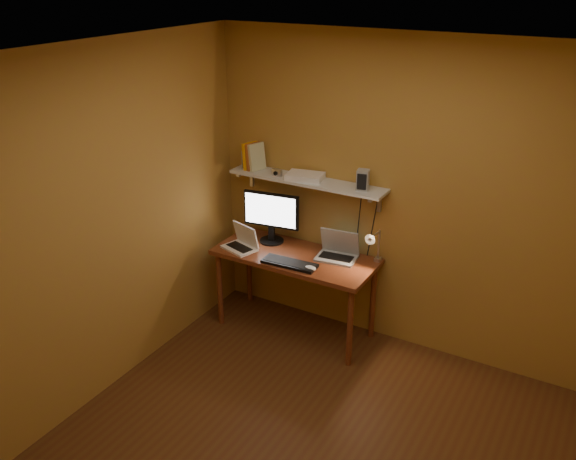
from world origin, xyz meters
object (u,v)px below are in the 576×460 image
Objects in this scene: desk at (295,264)px; laptop at (338,250)px; monitor at (271,215)px; netbook at (242,242)px; wall_shelf at (307,181)px; speaker_left at (249,160)px; mouse at (310,268)px; desk_lamp at (374,243)px; keyboard at (290,263)px; speaker_right at (363,180)px; shelf_camera at (277,173)px; router at (305,176)px.

laptop is at bearing 21.57° from desk.
desk is 3.94× the size of laptop.
monitor reaches higher than netbook.
speaker_left is (-0.57, -0.01, 0.10)m from wall_shelf.
desk_lamp is at bearing 38.51° from mouse.
wall_shelf is at bearing 94.95° from keyboard.
laptop is at bearing 45.59° from keyboard.
speaker_right is at bearing -4.51° from monitor.
netbook is 2.03× the size of speaker_left.
wall_shelf is at bearing 12.28° from shelf_camera.
wall_shelf is at bearing 163.65° from laptop.
shelf_camera reaches higher than desk.
shelf_camera is (-0.31, 0.33, 0.64)m from keyboard.
laptop is (0.34, 0.13, 0.15)m from desk.
desk_lamp is at bearing -0.71° from shelf_camera.
router reaches higher than monitor.
desk is at bearing -172.73° from speaker_right.
wall_shelf is at bearing -5.15° from speaker_left.
desk_lamp is (1.12, 0.24, 0.15)m from netbook.
desk is 0.50m from netbook.
wall_shelf is 0.58m from speaker_left.
laptop is 1.12m from speaker_left.
desk is at bearing -87.13° from router.
desk is at bearing 102.67° from keyboard.
shelf_camera is at bearing 179.29° from desk_lamp.
monitor is 0.50m from router.
desk is at bearing -164.79° from laptop.
keyboard is 2.80× the size of speaker_right.
keyboard is 4.69× the size of shelf_camera.
wall_shelf is 8.39× the size of speaker_right.
router is at bearing 92.87° from desk.
mouse reaches higher than keyboard.
wall_shelf is 0.64m from laptop.
wall_shelf is 3.94× the size of laptop.
speaker_left is at bearing 146.06° from keyboard.
speaker_left reaches higher than desk_lamp.
desk is at bearing 31.06° from netbook.
netbook is at bearing -75.77° from speaker_left.
speaker_right is at bearing -1.04° from wall_shelf.
monitor is 0.54m from keyboard.
router reaches higher than wall_shelf.
desk is 0.22m from keyboard.
desk_lamp is (0.66, -0.07, -0.40)m from wall_shelf.
desk is 1.00m from speaker_left.
desk_lamp reaches higher than mouse.
speaker_right is 1.67× the size of shelf_camera.
speaker_left is (-0.57, 0.19, 0.79)m from desk.
speaker_right reaches higher than keyboard.
mouse is at bearing -30.39° from speaker_left.
desk_lamp is (0.97, -0.00, -0.05)m from monitor.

